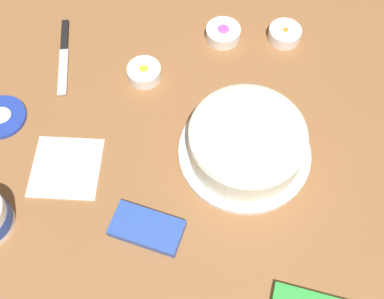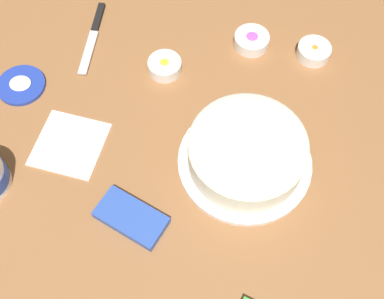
% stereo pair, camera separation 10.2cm
% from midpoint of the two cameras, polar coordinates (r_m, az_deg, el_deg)
% --- Properties ---
extents(ground_plane, '(1.54, 1.54, 0.00)m').
position_cam_midpoint_polar(ground_plane, '(1.06, -6.18, -1.38)').
color(ground_plane, '#936038').
extents(frosted_cake, '(0.30, 0.30, 0.11)m').
position_cam_midpoint_polar(frosted_cake, '(1.01, 3.73, 0.59)').
color(frosted_cake, white).
rests_on(frosted_cake, ground_plane).
extents(frosting_tub_lid, '(0.12, 0.12, 0.02)m').
position_cam_midpoint_polar(frosting_tub_lid, '(1.21, -24.38, 3.40)').
color(frosting_tub_lid, '#233DAD').
rests_on(frosting_tub_lid, ground_plane).
extents(spreading_knife, '(0.04, 0.24, 0.01)m').
position_cam_midpoint_polar(spreading_knife, '(1.27, -17.48, 11.24)').
color(spreading_knife, silver).
rests_on(spreading_knife, ground_plane).
extents(sprinkle_bowl_orange, '(0.08, 0.08, 0.03)m').
position_cam_midpoint_polar(sprinkle_bowl_orange, '(1.25, 8.80, 13.49)').
color(sprinkle_bowl_orange, white).
rests_on(sprinkle_bowl_orange, ground_plane).
extents(sprinkle_bowl_rainbow, '(0.09, 0.09, 0.03)m').
position_cam_midpoint_polar(sprinkle_bowl_rainbow, '(1.24, 1.37, 13.73)').
color(sprinkle_bowl_rainbow, white).
rests_on(sprinkle_bowl_rainbow, ground_plane).
extents(sprinkle_bowl_yellow, '(0.08, 0.08, 0.03)m').
position_cam_midpoint_polar(sprinkle_bowl_yellow, '(1.17, -8.32, 9.02)').
color(sprinkle_bowl_yellow, white).
rests_on(sprinkle_bowl_yellow, ground_plane).
extents(candy_box_lower, '(0.16, 0.12, 0.02)m').
position_cam_midpoint_polar(candy_box_lower, '(0.99, -8.46, -9.70)').
color(candy_box_lower, '#2D51B2').
rests_on(candy_box_lower, ground_plane).
extents(paper_napkin, '(0.16, 0.16, 0.01)m').
position_cam_midpoint_polar(paper_napkin, '(1.09, -17.60, -2.31)').
color(paper_napkin, white).
rests_on(paper_napkin, ground_plane).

